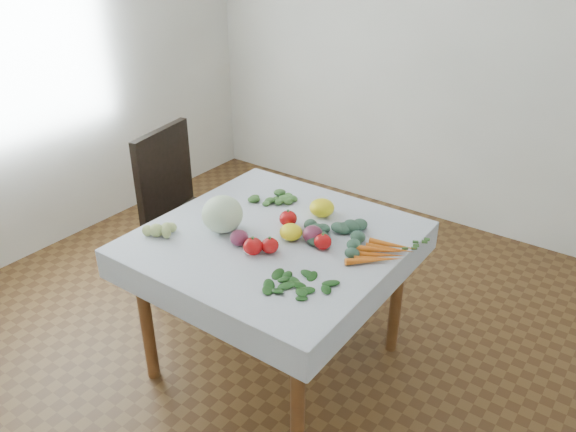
% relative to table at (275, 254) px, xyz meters
% --- Properties ---
extents(ground, '(4.00, 4.00, 0.00)m').
position_rel_table_xyz_m(ground, '(0.00, 0.00, -0.65)').
color(ground, brown).
extents(back_wall, '(4.00, 0.04, 2.70)m').
position_rel_table_xyz_m(back_wall, '(0.00, 2.00, 0.70)').
color(back_wall, white).
rests_on(back_wall, ground).
extents(left_wall, '(0.04, 4.00, 2.70)m').
position_rel_table_xyz_m(left_wall, '(-2.00, 0.00, 0.70)').
color(left_wall, white).
rests_on(left_wall, ground).
extents(table, '(1.00, 1.00, 0.75)m').
position_rel_table_xyz_m(table, '(0.00, 0.00, 0.00)').
color(table, brown).
rests_on(table, ground).
extents(tablecloth, '(1.12, 1.12, 0.01)m').
position_rel_table_xyz_m(tablecloth, '(0.00, 0.00, 0.10)').
color(tablecloth, white).
rests_on(tablecloth, table).
extents(chair, '(0.53, 0.53, 1.02)m').
position_rel_table_xyz_m(chair, '(-0.82, 0.21, -0.07)').
color(chair, black).
rests_on(chair, ground).
extents(cabbage, '(0.24, 0.24, 0.17)m').
position_rel_table_xyz_m(cabbage, '(-0.22, -0.10, 0.19)').
color(cabbage, '#D7F3CB').
rests_on(cabbage, tablecloth).
extents(tomato_a, '(0.09, 0.09, 0.07)m').
position_rel_table_xyz_m(tomato_a, '(-0.00, 0.11, 0.14)').
color(tomato_a, '#BD0C0E').
rests_on(tomato_a, tablecloth).
extents(tomato_b, '(0.09, 0.09, 0.07)m').
position_rel_table_xyz_m(tomato_b, '(0.24, 0.03, 0.14)').
color(tomato_b, '#BD0C0E').
rests_on(tomato_b, tablecloth).
extents(tomato_c, '(0.09, 0.09, 0.07)m').
position_rel_table_xyz_m(tomato_c, '(0.07, -0.13, 0.14)').
color(tomato_c, '#BD0C0E').
rests_on(tomato_c, tablecloth).
extents(tomato_d, '(0.11, 0.11, 0.08)m').
position_rel_table_xyz_m(tomato_d, '(0.02, -0.18, 0.14)').
color(tomato_d, '#BD0C0E').
rests_on(tomato_d, tablecloth).
extents(heirloom_back, '(0.15, 0.15, 0.09)m').
position_rel_table_xyz_m(heirloom_back, '(0.07, 0.29, 0.15)').
color(heirloom_back, yellow).
rests_on(heirloom_back, tablecloth).
extents(heirloom_front, '(0.12, 0.12, 0.07)m').
position_rel_table_xyz_m(heirloom_front, '(0.08, 0.02, 0.14)').
color(heirloom_front, yellow).
rests_on(heirloom_front, tablecloth).
extents(onion_a, '(0.10, 0.10, 0.07)m').
position_rel_table_xyz_m(onion_a, '(-0.08, -0.16, 0.14)').
color(onion_a, '#4F1632').
rests_on(onion_a, tablecloth).
extents(onion_b, '(0.10, 0.10, 0.08)m').
position_rel_table_xyz_m(onion_b, '(0.17, 0.05, 0.14)').
color(onion_b, '#4F1632').
rests_on(onion_b, tablecloth).
extents(tomatillo_cluster, '(0.16, 0.10, 0.05)m').
position_rel_table_xyz_m(tomatillo_cluster, '(-0.44, -0.29, 0.13)').
color(tomatillo_cluster, '#C9DB7E').
rests_on(tomatillo_cluster, tablecloth).
extents(carrot_bunch, '(0.21, 0.29, 0.03)m').
position_rel_table_xyz_m(carrot_bunch, '(0.48, 0.13, 0.12)').
color(carrot_bunch, orange).
rests_on(carrot_bunch, tablecloth).
extents(kale_bunch, '(0.33, 0.30, 0.05)m').
position_rel_table_xyz_m(kale_bunch, '(0.22, 0.17, 0.13)').
color(kale_bunch, '#375B43').
rests_on(kale_bunch, tablecloth).
extents(basil_bunch, '(0.26, 0.22, 0.01)m').
position_rel_table_xyz_m(basil_bunch, '(0.30, -0.27, 0.11)').
color(basil_bunch, '#1C4917').
rests_on(basil_bunch, tablecloth).
extents(dill_bunch, '(0.21, 0.20, 0.02)m').
position_rel_table_xyz_m(dill_bunch, '(-0.21, 0.29, 0.11)').
color(dill_bunch, '#3C6C31').
rests_on(dill_bunch, tablecloth).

